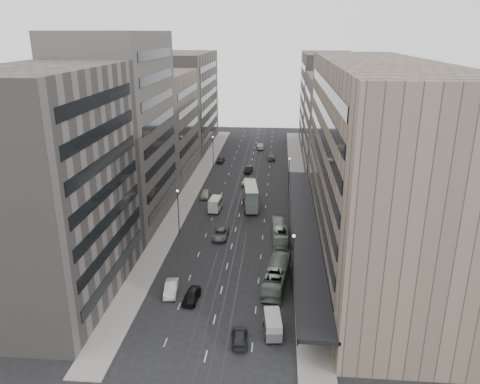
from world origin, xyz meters
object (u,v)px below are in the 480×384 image
(sedan_0, at_px, (191,296))
(sedan_1, at_px, (171,288))
(double_decker, at_px, (251,196))
(pedestrian, at_px, (297,304))
(bus_far, at_px, (280,232))
(panel_van, at_px, (215,204))
(vw_microbus, at_px, (273,324))
(sedan_2, at_px, (220,234))
(bus_near, at_px, (277,275))

(sedan_0, distance_m, sedan_1, 3.47)
(double_decker, height_order, pedestrian, double_decker)
(bus_far, distance_m, double_decker, 15.45)
(panel_van, bearing_deg, vw_microbus, -68.37)
(bus_far, distance_m, sedan_2, 10.22)
(sedan_1, bearing_deg, vw_microbus, -35.30)
(double_decker, distance_m, sedan_1, 34.31)
(vw_microbus, distance_m, sedan_0, 12.57)
(sedan_0, bearing_deg, bus_near, 29.78)
(double_decker, distance_m, panel_van, 7.30)
(vw_microbus, xyz_separation_m, pedestrian, (2.95, 5.00, -0.35))
(sedan_0, height_order, pedestrian, pedestrian)
(double_decker, relative_size, panel_van, 2.00)
(panel_van, relative_size, pedestrian, 2.70)
(sedan_2, bearing_deg, bus_far, 3.02)
(bus_near, bearing_deg, vw_microbus, 96.00)
(vw_microbus, bearing_deg, panel_van, 101.45)
(sedan_2, bearing_deg, panel_van, 102.78)
(panel_van, xyz_separation_m, sedan_2, (2.62, -12.52, -0.79))
(sedan_1, distance_m, pedestrian, 17.14)
(bus_near, xyz_separation_m, sedan_1, (-14.30, -3.55, -0.81))
(bus_far, xyz_separation_m, pedestrian, (2.30, -21.77, -0.43))
(double_decker, height_order, vw_microbus, double_decker)
(double_decker, distance_m, sedan_0, 35.23)
(sedan_0, bearing_deg, sedan_2, 91.39)
(bus_far, relative_size, panel_van, 2.25)
(panel_van, relative_size, sedan_2, 0.86)
(panel_van, distance_m, pedestrian, 37.14)
(sedan_1, bearing_deg, panel_van, 80.82)
(panel_van, distance_m, sedan_1, 31.11)
(double_decker, xyz_separation_m, sedan_1, (-8.71, -33.13, -1.82))
(double_decker, relative_size, vw_microbus, 1.95)
(vw_microbus, bearing_deg, pedestrian, 53.61)
(panel_van, distance_m, sedan_0, 32.68)
(bus_near, xyz_separation_m, bus_far, (0.30, 15.35, -0.18))
(double_decker, relative_size, sedan_0, 2.03)
(double_decker, xyz_separation_m, pedestrian, (8.19, -36.01, -1.62))
(bus_near, relative_size, vw_microbus, 2.47)
(sedan_1, bearing_deg, bus_far, 46.44)
(sedan_0, bearing_deg, vw_microbus, -24.86)
(sedan_2, height_order, pedestrian, pedestrian)
(bus_near, xyz_separation_m, sedan_0, (-11.22, -5.14, -0.83))
(double_decker, height_order, sedan_1, double_decker)
(panel_van, relative_size, sedan_0, 1.01)
(bus_far, distance_m, panel_van, 17.66)
(bus_near, relative_size, pedestrian, 6.83)
(double_decker, xyz_separation_m, sedan_2, (-4.30, -14.60, -1.87))
(vw_microbus, relative_size, pedestrian, 2.77)
(panel_van, relative_size, sedan_1, 0.95)
(double_decker, xyz_separation_m, panel_van, (-6.91, -2.08, -1.08))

